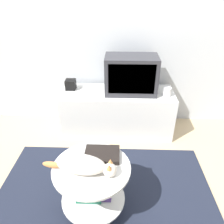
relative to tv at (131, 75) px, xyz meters
The scene contains 10 objects.
ground_plane 1.40m from the tv, 101.72° to the right, with size 12.00×12.00×0.00m, color tan.
wall_back 0.68m from the tv, 127.47° to the left, with size 8.00×0.05×2.60m.
rug 1.39m from the tv, 101.72° to the right, with size 1.91×1.50×0.02m.
tv_stand 0.50m from the tv, behind, with size 1.31×0.48×0.53m.
tv is the anchor object (origin of this frame).
speaker 0.72m from the tv, behind, with size 0.12×0.12×0.12m.
mug 0.44m from the tv, 13.47° to the right, with size 0.09×0.09×0.10m.
coffee_table 1.28m from the tv, 105.30° to the right, with size 0.57×0.57×0.47m.
dvd_box 1.11m from the tv, 103.31° to the right, with size 0.26×0.19×0.04m.
cat 1.29m from the tv, 106.66° to the right, with size 0.53×0.19×0.14m.
Camera 1 is at (0.11, -1.15, 1.63)m, focal length 35.00 mm.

